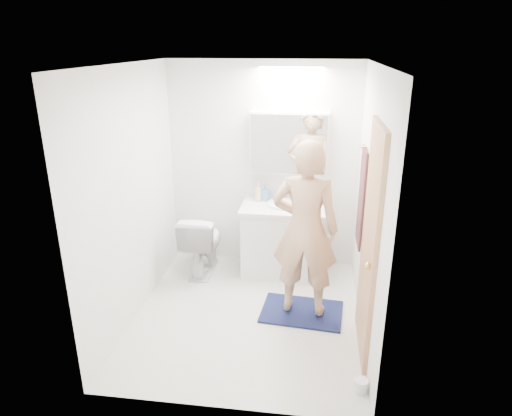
% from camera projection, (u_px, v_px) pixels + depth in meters
% --- Properties ---
extents(floor, '(2.50, 2.50, 0.00)m').
position_uv_depth(floor, '(248.00, 314.00, 4.55)').
color(floor, silver).
rests_on(floor, ground).
extents(ceiling, '(2.50, 2.50, 0.00)m').
position_uv_depth(ceiling, '(246.00, 64.00, 3.72)').
color(ceiling, white).
rests_on(ceiling, floor).
extents(wall_back, '(2.50, 0.00, 2.50)m').
position_uv_depth(wall_back, '(263.00, 167.00, 5.30)').
color(wall_back, white).
rests_on(wall_back, floor).
extents(wall_front, '(2.50, 0.00, 2.50)m').
position_uv_depth(wall_front, '(218.00, 264.00, 2.98)').
color(wall_front, white).
rests_on(wall_front, floor).
extents(wall_left, '(0.00, 2.50, 2.50)m').
position_uv_depth(wall_left, '(132.00, 197.00, 4.28)').
color(wall_left, white).
rests_on(wall_left, floor).
extents(wall_right, '(0.00, 2.50, 2.50)m').
position_uv_depth(wall_right, '(370.00, 207.00, 4.00)').
color(wall_right, white).
rests_on(wall_right, floor).
extents(vanity_cabinet, '(0.90, 0.55, 0.78)m').
position_uv_depth(vanity_cabinet, '(282.00, 241.00, 5.28)').
color(vanity_cabinet, white).
rests_on(vanity_cabinet, floor).
extents(countertop, '(0.95, 0.58, 0.04)m').
position_uv_depth(countertop, '(283.00, 208.00, 5.14)').
color(countertop, white).
rests_on(countertop, vanity_cabinet).
extents(sink_basin, '(0.36, 0.36, 0.03)m').
position_uv_depth(sink_basin, '(283.00, 204.00, 5.16)').
color(sink_basin, white).
rests_on(sink_basin, countertop).
extents(faucet, '(0.02, 0.02, 0.16)m').
position_uv_depth(faucet, '(285.00, 194.00, 5.31)').
color(faucet, silver).
rests_on(faucet, countertop).
extents(medicine_cabinet, '(0.88, 0.14, 0.70)m').
position_uv_depth(medicine_cabinet, '(289.00, 143.00, 5.09)').
color(medicine_cabinet, white).
rests_on(medicine_cabinet, wall_back).
extents(mirror_panel, '(0.84, 0.01, 0.66)m').
position_uv_depth(mirror_panel, '(288.00, 145.00, 5.02)').
color(mirror_panel, silver).
rests_on(mirror_panel, medicine_cabinet).
extents(toilet, '(0.42, 0.73, 0.74)m').
position_uv_depth(toilet, '(202.00, 242.00, 5.30)').
color(toilet, white).
rests_on(toilet, floor).
extents(bath_rug, '(0.85, 0.62, 0.02)m').
position_uv_depth(bath_rug, '(302.00, 312.00, 4.58)').
color(bath_rug, '#161946').
rests_on(bath_rug, floor).
extents(person, '(0.66, 0.47, 1.73)m').
position_uv_depth(person, '(305.00, 230.00, 4.27)').
color(person, tan).
rests_on(person, bath_rug).
extents(door, '(0.04, 0.80, 2.00)m').
position_uv_depth(door, '(370.00, 244.00, 3.75)').
color(door, tan).
rests_on(door, wall_right).
extents(door_knob, '(0.06, 0.06, 0.06)m').
position_uv_depth(door_knob, '(368.00, 266.00, 3.49)').
color(door_knob, gold).
rests_on(door_knob, door).
extents(towel, '(0.02, 0.42, 1.00)m').
position_uv_depth(towel, '(361.00, 198.00, 4.55)').
color(towel, black).
rests_on(towel, wall_right).
extents(towel_hook, '(0.07, 0.02, 0.02)m').
position_uv_depth(towel_hook, '(364.00, 147.00, 4.37)').
color(towel_hook, silver).
rests_on(towel_hook, wall_right).
extents(soap_bottle_a, '(0.10, 0.10, 0.22)m').
position_uv_depth(soap_bottle_a, '(258.00, 192.00, 5.28)').
color(soap_bottle_a, '#CDC384').
rests_on(soap_bottle_a, countertop).
extents(soap_bottle_b, '(0.11, 0.12, 0.19)m').
position_uv_depth(soap_bottle_b, '(265.00, 193.00, 5.30)').
color(soap_bottle_b, '#5B85C4').
rests_on(soap_bottle_b, countertop).
extents(toothbrush_cup, '(0.13, 0.13, 0.10)m').
position_uv_depth(toothbrush_cup, '(308.00, 199.00, 5.23)').
color(toothbrush_cup, '#4577D1').
rests_on(toothbrush_cup, countertop).
extents(toilet_paper_roll, '(0.11, 0.11, 0.10)m').
position_uv_depth(toilet_paper_roll, '(361.00, 385.00, 3.54)').
color(toilet_paper_roll, white).
rests_on(toilet_paper_roll, floor).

